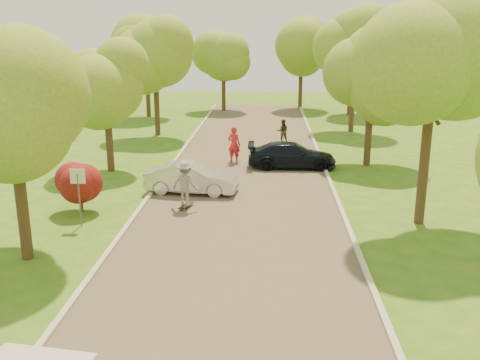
% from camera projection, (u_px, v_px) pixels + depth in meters
% --- Properties ---
extents(ground, '(100.00, 100.00, 0.00)m').
position_uv_depth(ground, '(229.00, 277.00, 15.70)').
color(ground, '#2C6518').
rests_on(ground, ground).
extents(road, '(8.00, 60.00, 0.01)m').
position_uv_depth(road, '(243.00, 196.00, 23.39)').
color(road, '#4C4438').
rests_on(road, ground).
extents(curb_left, '(0.18, 60.00, 0.12)m').
position_uv_depth(curb_left, '(151.00, 193.00, 23.59)').
color(curb_left, '#B2AD9E').
rests_on(curb_left, ground).
extents(curb_right, '(0.18, 60.00, 0.12)m').
position_uv_depth(curb_right, '(336.00, 196.00, 23.16)').
color(curb_right, '#B2AD9E').
rests_on(curb_right, ground).
extents(street_sign, '(0.55, 0.06, 2.17)m').
position_uv_depth(street_sign, '(78.00, 185.00, 19.42)').
color(street_sign, '#59595E').
rests_on(street_sign, ground).
extents(red_shrub, '(1.70, 1.70, 1.95)m').
position_uv_depth(red_shrub, '(80.00, 186.00, 21.02)').
color(red_shrub, '#382619').
rests_on(red_shrub, ground).
extents(tree_l_mida, '(4.71, 4.60, 7.39)m').
position_uv_depth(tree_l_mida, '(16.00, 95.00, 15.59)').
color(tree_l_mida, '#382619').
rests_on(tree_l_mida, ground).
extents(tree_l_midb, '(4.30, 4.20, 6.62)m').
position_uv_depth(tree_l_midb, '(109.00, 81.00, 26.36)').
color(tree_l_midb, '#382619').
rests_on(tree_l_midb, ground).
extents(tree_l_far, '(4.92, 4.80, 7.79)m').
position_uv_depth(tree_l_far, '(158.00, 54.00, 35.71)').
color(tree_l_far, '#382619').
rests_on(tree_l_far, ground).
extents(tree_r_mida, '(5.13, 5.00, 7.95)m').
position_uv_depth(tree_r_mida, '(439.00, 74.00, 18.65)').
color(tree_r_mida, '#382619').
rests_on(tree_r_mida, ground).
extents(tree_r_midb, '(4.51, 4.40, 7.01)m').
position_uv_depth(tree_r_midb, '(376.00, 73.00, 27.51)').
color(tree_r_midb, '#382619').
rests_on(tree_r_midb, ground).
extents(tree_r_far, '(5.33, 5.20, 8.34)m').
position_uv_depth(tree_r_far, '(359.00, 48.00, 36.83)').
color(tree_r_far, '#382619').
rests_on(tree_r_far, ground).
extents(tree_bg_a, '(5.12, 5.00, 7.72)m').
position_uv_depth(tree_bg_a, '(149.00, 52.00, 43.57)').
color(tree_bg_a, '#382619').
rests_on(tree_bg_a, ground).
extents(tree_bg_b, '(5.12, 5.00, 7.95)m').
position_uv_depth(tree_bg_b, '(355.00, 49.00, 44.55)').
color(tree_bg_b, '#382619').
rests_on(tree_bg_b, ground).
extents(tree_bg_c, '(4.92, 4.80, 7.33)m').
position_uv_depth(tree_bg_c, '(226.00, 54.00, 47.19)').
color(tree_bg_c, '#382619').
rests_on(tree_bg_c, ground).
extents(tree_bg_d, '(5.12, 5.00, 7.72)m').
position_uv_depth(tree_bg_d, '(304.00, 50.00, 48.67)').
color(tree_bg_d, '#382619').
rests_on(tree_bg_d, ground).
extents(silver_sedan, '(4.20, 1.83, 1.34)m').
position_uv_depth(silver_sedan, '(191.00, 178.00, 23.71)').
color(silver_sedan, silver).
rests_on(silver_sedan, ground).
extents(dark_sedan, '(4.63, 1.93, 1.34)m').
position_uv_depth(dark_sedan, '(292.00, 155.00, 28.10)').
color(dark_sedan, black).
rests_on(dark_sedan, ground).
extents(longboard, '(0.56, 0.98, 0.11)m').
position_uv_depth(longboard, '(186.00, 206.00, 21.78)').
color(longboard, black).
rests_on(longboard, ground).
extents(skateboarder, '(1.35, 1.04, 1.85)m').
position_uv_depth(skateboarder, '(185.00, 184.00, 21.53)').
color(skateboarder, gray).
rests_on(skateboarder, longboard).
extents(person_striped, '(0.84, 0.69, 1.98)m').
position_uv_depth(person_striped, '(234.00, 145.00, 29.18)').
color(person_striped, red).
rests_on(person_striped, ground).
extents(person_olive, '(0.78, 0.63, 1.54)m').
position_uv_depth(person_olive, '(283.00, 131.00, 34.26)').
color(person_olive, '#2F3620').
rests_on(person_olive, ground).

